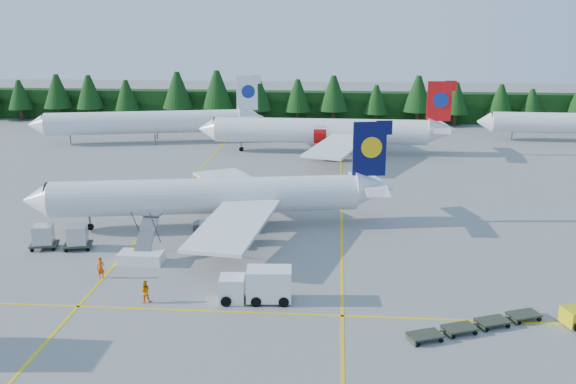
# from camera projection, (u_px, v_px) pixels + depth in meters

# --- Properties ---
(ground) EXTENTS (320.00, 320.00, 0.00)m
(ground) POSITION_uv_depth(u_px,v_px,m) (270.00, 281.00, 53.30)
(ground) COLOR gray
(ground) RESTS_ON ground
(taxi_stripe_a) EXTENTS (0.25, 120.00, 0.01)m
(taxi_stripe_a) POSITION_uv_depth(u_px,v_px,m) (167.00, 207.00, 73.56)
(taxi_stripe_a) COLOR yellow
(taxi_stripe_a) RESTS_ON ground
(taxi_stripe_b) EXTENTS (0.25, 120.00, 0.01)m
(taxi_stripe_b) POSITION_uv_depth(u_px,v_px,m) (342.00, 211.00, 72.04)
(taxi_stripe_b) COLOR yellow
(taxi_stripe_b) RESTS_ON ground
(taxi_stripe_cross) EXTENTS (80.00, 0.25, 0.01)m
(taxi_stripe_cross) POSITION_uv_depth(u_px,v_px,m) (261.00, 313.00, 47.54)
(taxi_stripe_cross) COLOR yellow
(taxi_stripe_cross) RESTS_ON ground
(treeline_hedge) EXTENTS (220.00, 4.00, 6.00)m
(treeline_hedge) POSITION_uv_depth(u_px,v_px,m) (312.00, 106.00, 131.20)
(treeline_hedge) COLOR black
(treeline_hedge) RESTS_ON ground
(airliner_navy) EXTENTS (36.70, 29.95, 10.74)m
(airliner_navy) POSITION_uv_depth(u_px,v_px,m) (200.00, 197.00, 65.93)
(airliner_navy) COLOR white
(airliner_navy) RESTS_ON ground
(airliner_red) EXTENTS (39.43, 32.46, 11.47)m
(airliner_red) POSITION_uv_depth(u_px,v_px,m) (316.00, 131.00, 101.03)
(airliner_red) COLOR white
(airliner_red) RESTS_ON ground
(airliner_far_left) EXTENTS (38.04, 11.06, 11.19)m
(airliner_far_left) POSITION_uv_depth(u_px,v_px,m) (137.00, 122.00, 109.13)
(airliner_far_left) COLOR white
(airliner_far_left) RESTS_ON ground
(airliner_far_right) EXTENTS (35.69, 4.47, 10.38)m
(airliner_far_right) POSITION_uv_depth(u_px,v_px,m) (576.00, 123.00, 109.90)
(airliner_far_right) COLOR white
(airliner_far_right) RESTS_ON ground
(airstairs) EXTENTS (3.94, 5.35, 3.51)m
(airstairs) POSITION_uv_depth(u_px,v_px,m) (142.00, 254.00, 57.15)
(airstairs) COLOR white
(airstairs) RESTS_ON ground
(service_truck) EXTENTS (5.63, 2.35, 2.66)m
(service_truck) POSITION_uv_depth(u_px,v_px,m) (256.00, 285.00, 49.21)
(service_truck) COLOR white
(service_truck) RESTS_ON ground
(dolly_train) EXTENTS (10.13, 5.82, 0.13)m
(dolly_train) POSITION_uv_depth(u_px,v_px,m) (476.00, 324.00, 44.98)
(dolly_train) COLOR #2F3526
(dolly_train) RESTS_ON ground
(uld_pair) EXTENTS (6.07, 2.62, 1.92)m
(uld_pair) POSITION_uv_depth(u_px,v_px,m) (60.00, 236.00, 60.17)
(uld_pair) COLOR #2F3526
(uld_pair) RESTS_ON ground
(crew_a) EXTENTS (0.70, 0.49, 1.84)m
(crew_a) POSITION_uv_depth(u_px,v_px,m) (101.00, 268.00, 53.58)
(crew_a) COLOR #DF4104
(crew_a) RESTS_ON ground
(crew_b) EXTENTS (1.05, 0.94, 1.79)m
(crew_b) POSITION_uv_depth(u_px,v_px,m) (145.00, 291.00, 49.12)
(crew_b) COLOR orange
(crew_b) RESTS_ON ground
(crew_c) EXTENTS (0.71, 0.79, 1.59)m
(crew_c) POSITION_uv_depth(u_px,v_px,m) (254.00, 292.00, 49.29)
(crew_c) COLOR #FF3205
(crew_c) RESTS_ON ground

